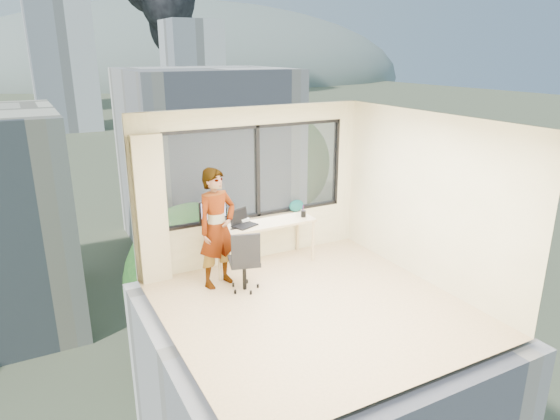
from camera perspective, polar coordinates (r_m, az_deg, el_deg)
floor at (r=7.14m, az=3.85°, el=-11.03°), size 4.00×4.00×0.01m
ceiling at (r=6.31m, az=4.34°, el=10.14°), size 4.00×4.00×0.01m
wall_front at (r=5.15m, az=16.02°, el=-7.44°), size 4.00×0.01×2.60m
wall_left at (r=5.86m, az=-12.82°, el=-4.06°), size 0.01×4.00×2.60m
wall_right at (r=7.81m, az=16.63°, el=1.17°), size 0.01×4.00×2.60m
window_wall at (r=8.26m, az=-2.96°, el=4.40°), size 3.30×0.16×1.55m
curtain at (r=7.69m, az=-14.54°, el=-0.07°), size 0.45×0.14×2.30m
desk at (r=8.29m, az=-2.15°, el=-3.87°), size 1.80×0.60×0.75m
chair at (r=7.42m, az=-4.14°, el=-5.67°), size 0.61×0.61×0.98m
person at (r=7.47m, az=-7.24°, el=-2.06°), size 0.77×0.62×1.83m
monitor at (r=7.85m, az=-7.69°, el=-0.45°), size 0.51×0.21×0.50m
game_console at (r=8.20m, az=-4.73°, el=-1.14°), size 0.30×0.26×0.07m
laptop at (r=7.96m, az=-4.09°, el=-1.03°), size 0.50×0.51×0.24m
cellphone at (r=7.88m, az=-5.36°, el=-2.16°), size 0.11×0.05×0.01m
pen_cup at (r=8.42m, az=2.70°, el=-0.43°), size 0.10×0.10×0.11m
handbag at (r=8.68m, az=1.90°, el=0.50°), size 0.29×0.16×0.21m
exterior_ground at (r=126.54m, az=-26.50°, el=8.04°), size 400.00×400.00×0.04m
near_bldg_b at (r=46.88m, az=-8.37°, el=6.00°), size 14.00×13.00×16.00m
near_bldg_c at (r=48.73m, az=16.47°, el=2.27°), size 12.00×10.00×10.00m
far_tower_b at (r=125.82m, az=-23.72°, el=15.26°), size 13.00×13.00×30.00m
far_tower_c at (r=153.18m, az=-9.99°, el=15.89°), size 15.00×15.00×26.00m
hill_b at (r=341.75m, az=-10.73°, el=14.58°), size 300.00×220.00×96.00m
tree_b at (r=27.63m, az=-9.43°, el=-10.38°), size 7.60×7.60×9.00m
tree_c at (r=53.36m, az=1.19°, el=4.32°), size 8.40×8.40×10.00m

